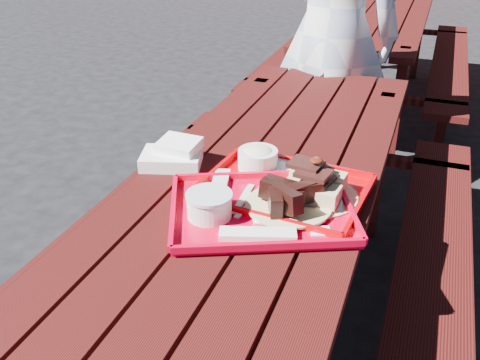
# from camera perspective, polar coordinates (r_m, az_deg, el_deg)

# --- Properties ---
(ground) EXTENTS (60.00, 60.00, 0.00)m
(ground) POSITION_cam_1_polar(r_m,az_deg,el_deg) (2.16, 1.45, -17.67)
(ground) COLOR black
(ground) RESTS_ON ground
(picnic_table_near) EXTENTS (1.41, 2.40, 0.75)m
(picnic_table_near) POSITION_cam_1_polar(r_m,az_deg,el_deg) (1.79, 1.67, -5.16)
(picnic_table_near) COLOR #3E0D0B
(picnic_table_near) RESTS_ON ground
(picnic_table_far) EXTENTS (1.41, 2.40, 0.75)m
(picnic_table_far) POSITION_cam_1_polar(r_m,az_deg,el_deg) (4.36, 14.00, 14.46)
(picnic_table_far) COLOR #3E0D0B
(picnic_table_far) RESTS_ON ground
(near_tray) EXTENTS (0.51, 0.41, 0.15)m
(near_tray) POSITION_cam_1_polar(r_m,az_deg,el_deg) (1.62, 4.99, 0.07)
(near_tray) COLOR #B70007
(near_tray) RESTS_ON picnic_table_near
(far_tray) EXTENTS (0.62, 0.56, 0.08)m
(far_tray) POSITION_cam_1_polar(r_m,az_deg,el_deg) (1.49, 1.96, -2.96)
(far_tray) COLOR red
(far_tray) RESTS_ON picnic_table_near
(white_cloth) EXTENTS (0.23, 0.19, 0.08)m
(white_cloth) POSITION_cam_1_polar(r_m,az_deg,el_deg) (1.78, -7.09, 2.66)
(white_cloth) COLOR white
(white_cloth) RESTS_ON picnic_table_near
(person) EXTENTS (0.68, 0.46, 1.84)m
(person) POSITION_cam_1_polar(r_m,az_deg,el_deg) (2.84, 9.81, 15.19)
(person) COLOR #A1B2D3
(person) RESTS_ON ground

